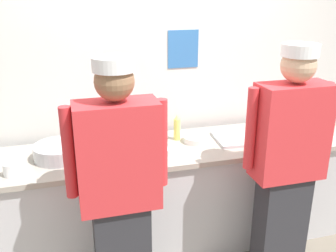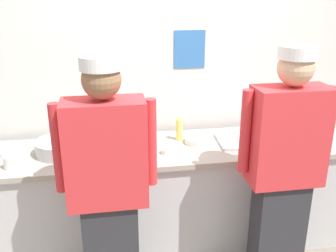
{
  "view_description": "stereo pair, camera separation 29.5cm",
  "coord_description": "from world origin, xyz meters",
  "px_view_note": "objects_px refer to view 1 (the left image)",
  "views": [
    {
      "loc": [
        -0.82,
        -2.33,
        2.08
      ],
      "look_at": [
        -0.07,
        0.35,
        1.07
      ],
      "focal_mm": 41.01,
      "sensor_mm": 36.0,
      "label": 1
    },
    {
      "loc": [
        -0.53,
        -2.39,
        2.08
      ],
      "look_at": [
        -0.07,
        0.35,
        1.07
      ],
      "focal_mm": 41.01,
      "sensor_mm": 36.0,
      "label": 2
    }
  ],
  "objects_px": {
    "chef_near_left": "(120,190)",
    "squeeze_bottle_secondary": "(136,135)",
    "plate_stack_front": "(196,139)",
    "squeeze_bottle_primary": "(137,146)",
    "mixing_bowl_steel": "(59,151)",
    "chef_center": "(287,162)",
    "chefs_knife": "(292,127)",
    "sheet_tray": "(242,138)",
    "squeeze_bottle_spare": "(177,128)",
    "ramekin_yellow_sauce": "(168,151)",
    "deli_cup": "(10,170)",
    "ramekin_red_sauce": "(2,161)"
  },
  "relations": [
    {
      "from": "plate_stack_front",
      "to": "squeeze_bottle_primary",
      "type": "distance_m",
      "value": 0.57
    },
    {
      "from": "plate_stack_front",
      "to": "deli_cup",
      "type": "height_order",
      "value": "deli_cup"
    },
    {
      "from": "ramekin_yellow_sauce",
      "to": "deli_cup",
      "type": "relative_size",
      "value": 1.02
    },
    {
      "from": "chef_center",
      "to": "squeeze_bottle_spare",
      "type": "xyz_separation_m",
      "value": [
        -0.57,
        0.74,
        0.05
      ]
    },
    {
      "from": "chef_center",
      "to": "ramekin_red_sauce",
      "type": "distance_m",
      "value": 2.02
    },
    {
      "from": "chefs_knife",
      "to": "chef_near_left",
      "type": "bearing_deg",
      "value": -155.38
    },
    {
      "from": "chef_near_left",
      "to": "sheet_tray",
      "type": "xyz_separation_m",
      "value": [
        1.12,
        0.64,
        -0.03
      ]
    },
    {
      "from": "squeeze_bottle_primary",
      "to": "squeeze_bottle_secondary",
      "type": "bearing_deg",
      "value": 80.32
    },
    {
      "from": "mixing_bowl_steel",
      "to": "squeeze_bottle_secondary",
      "type": "height_order",
      "value": "squeeze_bottle_secondary"
    },
    {
      "from": "plate_stack_front",
      "to": "ramekin_red_sauce",
      "type": "distance_m",
      "value": 1.49
    },
    {
      "from": "deli_cup",
      "to": "squeeze_bottle_secondary",
      "type": "bearing_deg",
      "value": 17.93
    },
    {
      "from": "squeeze_bottle_primary",
      "to": "chefs_knife",
      "type": "relative_size",
      "value": 0.75
    },
    {
      "from": "chefs_knife",
      "to": "squeeze_bottle_primary",
      "type": "bearing_deg",
      "value": -169.67
    },
    {
      "from": "chef_near_left",
      "to": "squeeze_bottle_secondary",
      "type": "relative_size",
      "value": 9.71
    },
    {
      "from": "sheet_tray",
      "to": "squeeze_bottle_secondary",
      "type": "distance_m",
      "value": 0.88
    },
    {
      "from": "squeeze_bottle_secondary",
      "to": "squeeze_bottle_spare",
      "type": "xyz_separation_m",
      "value": [
        0.35,
        0.02,
        0.02
      ]
    },
    {
      "from": "chefs_knife",
      "to": "mixing_bowl_steel",
      "type": "bearing_deg",
      "value": -177.06
    },
    {
      "from": "chef_near_left",
      "to": "ramekin_red_sauce",
      "type": "bearing_deg",
      "value": 137.82
    },
    {
      "from": "chef_near_left",
      "to": "squeeze_bottle_secondary",
      "type": "distance_m",
      "value": 0.8
    },
    {
      "from": "squeeze_bottle_secondary",
      "to": "chefs_knife",
      "type": "bearing_deg",
      "value": 0.3
    },
    {
      "from": "chef_near_left",
      "to": "chef_center",
      "type": "xyz_separation_m",
      "value": [
        1.17,
        0.05,
        0.01
      ]
    },
    {
      "from": "chef_center",
      "to": "plate_stack_front",
      "type": "relative_size",
      "value": 7.92
    },
    {
      "from": "ramekin_red_sauce",
      "to": "deli_cup",
      "type": "height_order",
      "value": "deli_cup"
    },
    {
      "from": "plate_stack_front",
      "to": "ramekin_yellow_sauce",
      "type": "xyz_separation_m",
      "value": [
        -0.29,
        -0.17,
        -0.0
      ]
    },
    {
      "from": "chefs_knife",
      "to": "squeeze_bottle_secondary",
      "type": "bearing_deg",
      "value": -179.7
    },
    {
      "from": "ramekin_yellow_sauce",
      "to": "squeeze_bottle_primary",
      "type": "bearing_deg",
      "value": -172.68
    },
    {
      "from": "deli_cup",
      "to": "chefs_knife",
      "type": "relative_size",
      "value": 0.33
    },
    {
      "from": "chef_center",
      "to": "mixing_bowl_steel",
      "type": "xyz_separation_m",
      "value": [
        -1.52,
        0.62,
        0.0
      ]
    },
    {
      "from": "squeeze_bottle_spare",
      "to": "ramekin_red_sauce",
      "type": "height_order",
      "value": "squeeze_bottle_spare"
    },
    {
      "from": "mixing_bowl_steel",
      "to": "ramekin_red_sauce",
      "type": "bearing_deg",
      "value": 178.3
    },
    {
      "from": "chef_center",
      "to": "chefs_knife",
      "type": "height_order",
      "value": "chef_center"
    },
    {
      "from": "squeeze_bottle_spare",
      "to": "ramekin_yellow_sauce",
      "type": "xyz_separation_m",
      "value": [
        -0.15,
        -0.25,
        -0.08
      ]
    },
    {
      "from": "plate_stack_front",
      "to": "ramekin_red_sauce",
      "type": "xyz_separation_m",
      "value": [
        -1.49,
        -0.02,
        -0.0
      ]
    },
    {
      "from": "squeeze_bottle_primary",
      "to": "squeeze_bottle_secondary",
      "type": "relative_size",
      "value": 1.15
    },
    {
      "from": "plate_stack_front",
      "to": "squeeze_bottle_primary",
      "type": "xyz_separation_m",
      "value": [
        -0.53,
        -0.2,
        0.07
      ]
    },
    {
      "from": "squeeze_bottle_spare",
      "to": "chef_center",
      "type": "bearing_deg",
      "value": -52.03
    },
    {
      "from": "sheet_tray",
      "to": "ramekin_yellow_sauce",
      "type": "relative_size",
      "value": 4.83
    },
    {
      "from": "ramekin_red_sauce",
      "to": "squeeze_bottle_spare",
      "type": "bearing_deg",
      "value": 4.59
    },
    {
      "from": "chef_center",
      "to": "mixing_bowl_steel",
      "type": "relative_size",
      "value": 4.71
    },
    {
      "from": "squeeze_bottle_primary",
      "to": "chef_center",
      "type": "bearing_deg",
      "value": -25.09
    },
    {
      "from": "plate_stack_front",
      "to": "sheet_tray",
      "type": "distance_m",
      "value": 0.39
    },
    {
      "from": "chef_center",
      "to": "squeeze_bottle_secondary",
      "type": "xyz_separation_m",
      "value": [
        -0.92,
        0.71,
        0.03
      ]
    },
    {
      "from": "deli_cup",
      "to": "chefs_knife",
      "type": "distance_m",
      "value": 2.36
    },
    {
      "from": "plate_stack_front",
      "to": "squeeze_bottle_secondary",
      "type": "xyz_separation_m",
      "value": [
        -0.49,
        0.06,
        0.06
      ]
    },
    {
      "from": "chef_near_left",
      "to": "squeeze_bottle_spare",
      "type": "distance_m",
      "value": 0.99
    },
    {
      "from": "plate_stack_front",
      "to": "ramekin_red_sauce",
      "type": "bearing_deg",
      "value": -179.16
    },
    {
      "from": "chef_near_left",
      "to": "squeeze_bottle_secondary",
      "type": "height_order",
      "value": "chef_near_left"
    },
    {
      "from": "mixing_bowl_steel",
      "to": "squeeze_bottle_primary",
      "type": "relative_size",
      "value": 1.81
    },
    {
      "from": "ramekin_yellow_sauce",
      "to": "squeeze_bottle_spare",
      "type": "bearing_deg",
      "value": 60.05
    },
    {
      "from": "mixing_bowl_steel",
      "to": "sheet_tray",
      "type": "relative_size",
      "value": 0.83
    }
  ]
}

